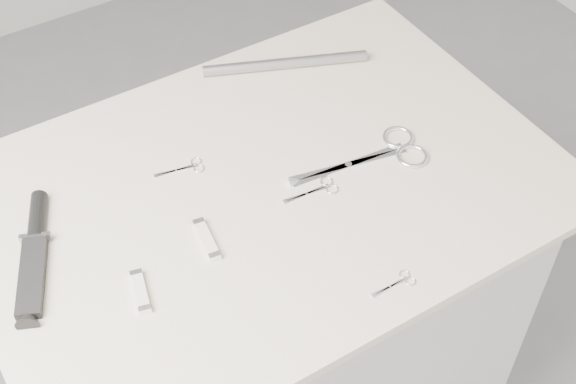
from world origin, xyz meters
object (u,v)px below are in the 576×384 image
large_shears (385,153)px  embroidery_scissors_a (318,190)px  sheathed_knife (34,248)px  metal_rail (285,63)px  pocket_knife_a (207,239)px  plinth (269,334)px  embroidery_scissors_b (186,168)px  pocket_knife_b (141,292)px  tiny_scissors (398,283)px

large_shears → embroidery_scissors_a: 0.15m
sheathed_knife → metal_rail: bearing=-48.5°
metal_rail → embroidery_scissors_a: bearing=-111.9°
embroidery_scissors_a → sheathed_knife: (-0.46, 0.12, 0.01)m
pocket_knife_a → metal_rail: 0.46m
plinth → embroidery_scissors_a: 0.48m
plinth → embroidery_scissors_a: size_ratio=9.04×
plinth → embroidery_scissors_a: (0.07, -0.06, 0.47)m
plinth → metal_rail: 0.58m
embroidery_scissors_b → sheathed_knife: sheathed_knife is taller
metal_rail → pocket_knife_b: bearing=-143.4°
plinth → pocket_knife_a: pocket_knife_a is taller
sheathed_knife → pocket_knife_b: 0.20m
metal_rail → plinth: bearing=-127.9°
large_shears → embroidery_scissors_b: 0.35m
large_shears → metal_rail: (-0.02, 0.30, 0.01)m
embroidery_scissors_a → metal_rail: bearing=73.3°
tiny_scissors → sheathed_knife: sheathed_knife is taller
embroidery_scissors_a → pocket_knife_a: 0.21m
embroidery_scissors_a → tiny_scissors: (-0.00, -0.23, -0.00)m
embroidery_scissors_b → pocket_knife_a: size_ratio=1.01×
plinth → pocket_knife_b: 0.56m
sheathed_knife → pocket_knife_a: bearing=-93.7°
sheathed_knife → pocket_knife_b: bearing=-122.7°
plinth → sheathed_knife: size_ratio=3.75×
large_shears → embroidery_scissors_b: bearing=162.5°
tiny_scissors → metal_rail: size_ratio=0.23×
tiny_scissors → large_shears: bearing=58.2°
plinth → pocket_knife_a: size_ratio=10.26×
large_shears → tiny_scissors: large_shears is taller
embroidery_scissors_a → sheathed_knife: 0.47m
embroidery_scissors_a → pocket_knife_b: 0.35m
plinth → tiny_scissors: (0.07, -0.29, 0.47)m
sheathed_knife → metal_rail: 0.61m
pocket_knife_b → plinth: bearing=-56.5°
large_shears → metal_rail: size_ratio=0.78×
embroidery_scissors_a → large_shears: bearing=9.2°
large_shears → metal_rail: bearing=102.7°
tiny_scissors → sheathed_knife: 0.57m
plinth → metal_rail: bearing=52.1°
plinth → sheathed_knife: bearing=170.5°
embroidery_scissors_b → pocket_knife_b: (-0.18, -0.20, 0.00)m
embroidery_scissors_b → large_shears: bearing=-15.0°
embroidery_scissors_b → pocket_knife_b: 0.27m
embroidery_scissors_b → sheathed_knife: 0.29m
embroidery_scissors_a → pocket_knife_b: bearing=-168.5°
embroidery_scissors_b → tiny_scissors: (0.17, -0.39, -0.00)m
embroidery_scissors_a → sheathed_knife: sheathed_knife is taller
tiny_scissors → sheathed_knife: size_ratio=0.31×
pocket_knife_b → tiny_scissors: bearing=-105.0°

